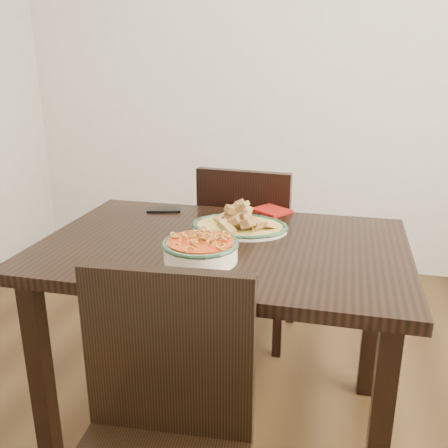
% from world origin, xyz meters
% --- Properties ---
extents(floor, '(3.50, 3.50, 0.00)m').
position_xyz_m(floor, '(0.00, 0.00, 0.00)').
color(floor, '#372411').
rests_on(floor, ground).
extents(wall_back, '(3.50, 0.10, 2.60)m').
position_xyz_m(wall_back, '(0.00, 1.75, 1.30)').
color(wall_back, beige).
rests_on(wall_back, ground).
extents(dining_table, '(1.24, 0.83, 0.75)m').
position_xyz_m(dining_table, '(-0.01, 0.08, 0.65)').
color(dining_table, black).
rests_on(dining_table, ground).
extents(chair_far, '(0.45, 0.45, 0.89)m').
position_xyz_m(chair_far, '(-0.03, 0.69, 0.50)').
color(chair_far, black).
rests_on(chair_far, ground).
extents(chair_near, '(0.45, 0.45, 0.89)m').
position_xyz_m(chair_near, '(0.00, -0.59, 0.50)').
color(chair_near, black).
rests_on(chair_near, ground).
extents(fish_plate, '(0.35, 0.27, 0.11)m').
position_xyz_m(fish_plate, '(0.02, 0.22, 0.79)').
color(fish_plate, beige).
rests_on(fish_plate, dining_table).
extents(noodle_bowl, '(0.24, 0.24, 0.08)m').
position_xyz_m(noodle_bowl, '(-0.03, -0.09, 0.79)').
color(noodle_bowl, white).
rests_on(noodle_bowl, dining_table).
extents(smartphone, '(0.15, 0.11, 0.01)m').
position_xyz_m(smartphone, '(-0.33, 0.38, 0.76)').
color(smartphone, black).
rests_on(smartphone, dining_table).
extents(napkin, '(0.18, 0.17, 0.01)m').
position_xyz_m(napkin, '(0.10, 0.47, 0.76)').
color(napkin, maroon).
rests_on(napkin, dining_table).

